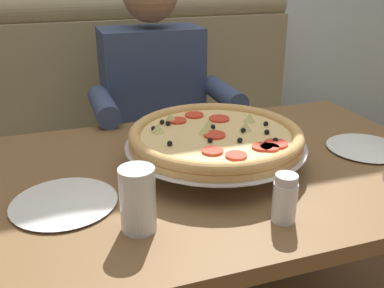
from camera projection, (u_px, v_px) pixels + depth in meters
booth_bench at (154, 155)px, 2.08m from camera, size 1.55×0.78×1.13m
dining_table at (228, 195)px, 1.21m from camera, size 1.21×0.83×0.75m
diner_main at (159, 111)px, 1.72m from camera, size 0.54×0.64×1.27m
pizza at (216, 137)px, 1.15m from camera, size 0.48×0.48×0.11m
shaker_oregano at (286, 201)px, 0.91m from camera, size 0.05×0.05×0.11m
plate_near_left at (64, 200)px, 0.98m from camera, size 0.24×0.24×0.02m
plate_near_right at (366, 146)px, 1.27m from camera, size 0.22×0.22×0.02m
drinking_glass at (138, 204)px, 0.87m from camera, size 0.07×0.07×0.14m
patio_chair at (300, 60)px, 3.49m from camera, size 0.43×0.43×0.86m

